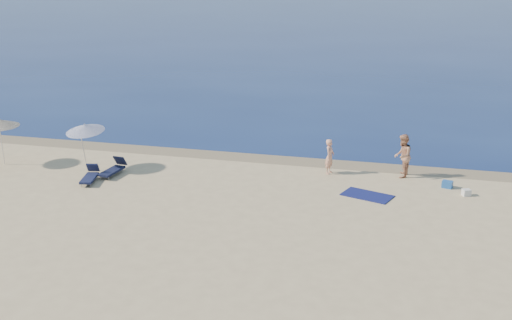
{
  "coord_description": "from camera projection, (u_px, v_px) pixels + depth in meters",
  "views": [
    {
      "loc": [
        4.92,
        -9.79,
        9.51
      ],
      "look_at": [
        -1.55,
        16.0,
        1.0
      ],
      "focal_mm": 45.0,
      "sensor_mm": 36.0,
      "label": 1
    }
  ],
  "objects": [
    {
      "name": "umbrella_near",
      "position": [
        85.0,
        128.0,
        29.24
      ],
      "size": [
        2.13,
        2.15,
        2.31
      ],
      "rotation": [
        0.0,
        0.0,
        -0.23
      ],
      "color": "silver",
      "rests_on": "ground"
    },
    {
      "name": "blue_cooler",
      "position": [
        447.0,
        184.0,
        27.44
      ],
      "size": [
        0.5,
        0.41,
        0.3
      ],
      "primitive_type": "cube",
      "rotation": [
        0.0,
        0.0,
        -0.29
      ],
      "color": "#1E53A3",
      "rests_on": "ground"
    },
    {
      "name": "lounger_left",
      "position": [
        90.0,
        176.0,
        28.15
      ],
      "size": [
        0.85,
        1.64,
        0.69
      ],
      "rotation": [
        0.0,
        0.0,
        0.22
      ],
      "color": "#161C3E",
      "rests_on": "ground"
    },
    {
      "name": "beach_towel",
      "position": [
        367.0,
        195.0,
        26.56
      ],
      "size": [
        2.27,
        1.71,
        0.03
      ],
      "primitive_type": "cube",
      "rotation": [
        0.0,
        0.0,
        -0.33
      ],
      "color": "#0F134B",
      "rests_on": "ground"
    },
    {
      "name": "umbrella_far",
      "position": [
        0.0,
        123.0,
        29.96
      ],
      "size": [
        1.9,
        1.91,
        2.29
      ],
      "rotation": [
        0.0,
        0.0,
        -0.11
      ],
      "color": "silver",
      "rests_on": "ground"
    },
    {
      "name": "wet_sand_strip",
      "position": [
        304.0,
        161.0,
        31.0
      ],
      "size": [
        240.0,
        1.6,
        0.0
      ],
      "primitive_type": "cube",
      "color": "#847254",
      "rests_on": "ground"
    },
    {
      "name": "white_bag",
      "position": [
        466.0,
        192.0,
        26.54
      ],
      "size": [
        0.4,
        0.38,
        0.27
      ],
      "primitive_type": "cube",
      "rotation": [
        0.0,
        0.0,
        0.43
      ],
      "color": "silver",
      "rests_on": "ground"
    },
    {
      "name": "person_left",
      "position": [
        330.0,
        156.0,
        29.07
      ],
      "size": [
        0.49,
        0.65,
        1.6
      ],
      "primitive_type": "imported",
      "rotation": [
        0.0,
        0.0,
        1.37
      ],
      "color": "#E39B7F",
      "rests_on": "ground"
    },
    {
      "name": "sea",
      "position": [
        389.0,
        16.0,
        105.46
      ],
      "size": [
        240.0,
        160.0,
        0.01
      ],
      "primitive_type": "cube",
      "color": "#0D1F52",
      "rests_on": "ground"
    },
    {
      "name": "person_right",
      "position": [
        403.0,
        156.0,
        28.57
      ],
      "size": [
        0.82,
        1.01,
        1.96
      ],
      "primitive_type": "imported",
      "rotation": [
        0.0,
        0.0,
        -1.66
      ],
      "color": "tan",
      "rests_on": "ground"
    },
    {
      "name": "lounger_right",
      "position": [
        113.0,
        169.0,
        29.03
      ],
      "size": [
        0.72,
        1.7,
        0.73
      ],
      "rotation": [
        0.0,
        0.0,
        -0.11
      ],
      "color": "black",
      "rests_on": "ground"
    }
  ]
}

